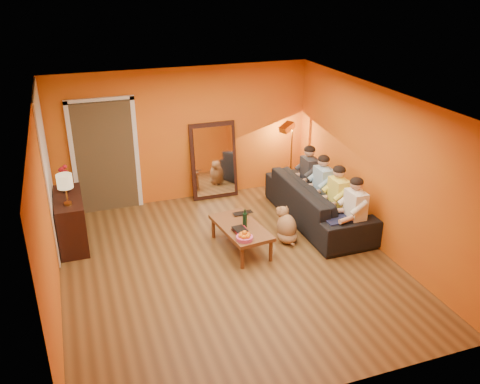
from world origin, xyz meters
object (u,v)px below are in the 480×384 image
object	(u,v)px
person_far_right	(309,176)
laptop	(244,214)
mirror_frame	(214,161)
sofa	(318,202)
coffee_table	(241,237)
floor_lamp	(291,158)
tumbler	(245,219)
table_lamp	(66,190)
person_mid_left	(338,199)
sideboard	(71,221)
person_far_left	(355,212)
dog	(287,224)
wine_bottle	(245,218)
person_mid_right	(323,187)
vase	(66,186)

from	to	relation	value
person_far_right	laptop	world-z (taller)	person_far_right
mirror_frame	sofa	size ratio (longest dim) A/B	0.59
coffee_table	laptop	size ratio (longest dim) A/B	3.58
floor_lamp	tumbler	distance (m)	2.43
table_lamp	tumbler	size ratio (longest dim) A/B	5.78
table_lamp	person_mid_left	world-z (taller)	table_lamp
sideboard	table_lamp	size ratio (longest dim) A/B	2.31
sofa	person_far_right	size ratio (longest dim) A/B	2.12
person_mid_left	tumbler	distance (m)	1.67
coffee_table	person_far_left	world-z (taller)	person_far_left
dog	wine_bottle	size ratio (longest dim) A/B	1.98
mirror_frame	dog	bearing A→B (deg)	-74.27
sofa	person_far_right	world-z (taller)	person_far_right
mirror_frame	person_mid_right	distance (m)	2.25
table_lamp	person_far_left	world-z (taller)	table_lamp
table_lamp	laptop	distance (m)	2.88
person_mid_right	tumbler	xyz separation A→B (m)	(-1.66, -0.47, -0.15)
person_far_left	person_mid_right	distance (m)	1.10
mirror_frame	wine_bottle	bearing A→B (deg)	-93.91
person_mid_left	laptop	bearing A→B (deg)	169.01
person_far_left	person_mid_left	bearing A→B (deg)	90.00
floor_lamp	wine_bottle	xyz separation A→B (m)	(-1.70, -1.95, -0.14)
floor_lamp	person_mid_left	world-z (taller)	floor_lamp
person_far_left	tumbler	distance (m)	1.78
floor_lamp	vase	xyz separation A→B (m)	(-4.34, -0.55, 0.22)
floor_lamp	person_mid_right	xyz separation A→B (m)	(0.03, -1.31, -0.11)
floor_lamp	person_far_left	world-z (taller)	floor_lamp
dog	table_lamp	bearing A→B (deg)	152.42
sideboard	coffee_table	distance (m)	2.82
table_lamp	floor_lamp	distance (m)	4.49
sideboard	mirror_frame	bearing A→B (deg)	21.16
person_far_right	wine_bottle	xyz separation A→B (m)	(-1.73, -1.19, -0.03)
floor_lamp	laptop	bearing A→B (deg)	-159.34
person_mid_right	table_lamp	bearing A→B (deg)	177.25
person_mid_right	laptop	size ratio (longest dim) A/B	3.58
dog	tumbler	world-z (taller)	dog
sofa	dog	xyz separation A→B (m)	(-0.84, -0.49, -0.07)
dog	vase	xyz separation A→B (m)	(-3.40, 1.35, 0.63)
tumbler	vase	size ratio (longest dim) A/B	0.49
sideboard	table_lamp	distance (m)	0.74
person_mid_left	wine_bottle	world-z (taller)	person_mid_left
floor_lamp	person_mid_left	distance (m)	1.86
floor_lamp	laptop	world-z (taller)	floor_lamp
laptop	person_mid_right	bearing A→B (deg)	5.90
laptop	sideboard	bearing A→B (deg)	162.29
coffee_table	sofa	bearing A→B (deg)	9.40
wine_bottle	vase	world-z (taller)	vase
laptop	person_mid_left	bearing A→B (deg)	-13.57
person_far_left	vase	world-z (taller)	person_far_left
mirror_frame	person_mid_right	size ratio (longest dim) A/B	1.25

